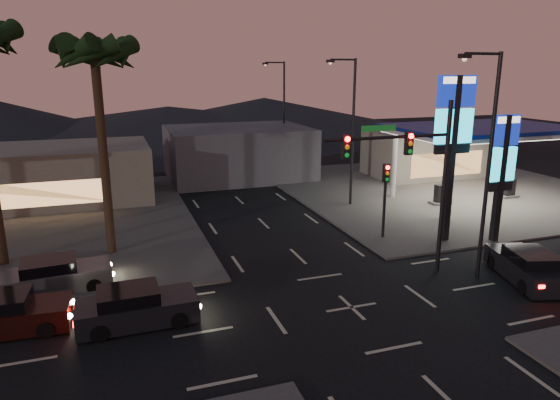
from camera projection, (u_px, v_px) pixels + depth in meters
name	position (u px, v px, depth m)	size (l,w,h in m)	color
ground	(352.00, 307.00, 20.05)	(140.00, 140.00, 0.00)	black
corner_lot_ne	(440.00, 189.00, 39.71)	(24.00, 24.00, 0.12)	#47443F
gas_station	(482.00, 132.00, 34.78)	(12.20, 8.20, 5.47)	silver
convenience_store	(426.00, 154.00, 44.42)	(10.00, 6.00, 4.00)	#726B5B
pylon_sign_tall	(454.00, 126.00, 26.14)	(2.20, 0.35, 9.00)	black
pylon_sign_short	(502.00, 159.00, 26.45)	(1.60, 0.35, 7.00)	black
traffic_signal_mast	(413.00, 165.00, 21.73)	(6.10, 0.39, 8.00)	black
pedestal_signal	(385.00, 189.00, 27.43)	(0.32, 0.39, 4.30)	black
streetlight_near	(486.00, 154.00, 21.66)	(2.14, 0.25, 10.00)	black
streetlight_mid	(350.00, 124.00, 33.55)	(2.14, 0.25, 10.00)	black
streetlight_far	(282.00, 109.00, 46.35)	(2.14, 0.25, 10.00)	black
palm_a	(95.00, 66.00, 23.52)	(4.41, 4.41, 10.86)	black
building_far_west	(33.00, 176.00, 35.25)	(16.00, 8.00, 4.00)	#726B5B
building_far_mid	(238.00, 153.00, 43.90)	(12.00, 9.00, 4.40)	#4C4C51
hill_right	(264.00, 114.00, 79.02)	(50.00, 50.00, 5.00)	black
hill_center	(169.00, 120.00, 74.42)	(60.00, 60.00, 4.00)	black
car_lane_a_front	(136.00, 307.00, 18.58)	(4.54, 1.99, 1.46)	black
car_lane_a_mid	(6.00, 315.00, 18.04)	(4.52, 2.10, 1.44)	black
car_lane_b_front	(56.00, 276.00, 21.42)	(4.59, 2.19, 1.46)	#5E5E60
suv_station	(528.00, 267.00, 22.40)	(3.00, 4.78, 1.49)	black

